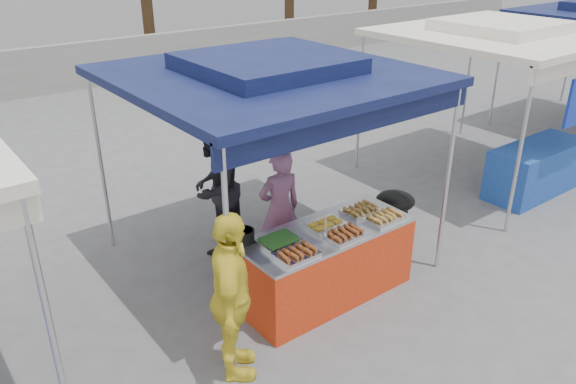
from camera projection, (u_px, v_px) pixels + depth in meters
ground_plane at (319, 290)px, 6.56m from camera, size 80.00×80.00×0.00m
back_wall at (38, 71)px, 14.21m from camera, size 40.00×0.25×1.20m
main_canopy at (268, 74)px, 6.26m from camera, size 3.20×3.20×2.57m
neighbor_stall_right at (516, 87)px, 8.79m from camera, size 3.20×3.20×2.57m
vendor_table at (326, 263)px, 6.31m from camera, size 2.00×0.80×0.85m
food_tray_fl at (297, 254)px, 5.60m from camera, size 0.42×0.30×0.07m
food_tray_fm at (345, 235)px, 5.96m from camera, size 0.42×0.30×0.07m
food_tray_fr at (384, 218)px, 6.31m from camera, size 0.42×0.30×0.07m
food_tray_bl at (279, 241)px, 5.84m from camera, size 0.42×0.30×0.07m
food_tray_bm at (325, 225)px, 6.17m from camera, size 0.42×0.30×0.07m
food_tray_br at (361, 211)px, 6.48m from camera, size 0.42×0.30×0.07m
cooking_pot at (243, 236)px, 5.87m from camera, size 0.23×0.23×0.14m
skewer_cup at (325, 235)px, 5.94m from camera, size 0.07×0.07×0.09m
wok_burner at (394, 216)px, 7.19m from camera, size 0.50×0.50×0.84m
crate_left at (257, 268)px, 6.68m from camera, size 0.55×0.39×0.33m
crate_right at (311, 259)px, 6.93m from camera, size 0.47×0.33×0.28m
crate_stacked at (312, 240)px, 6.81m from camera, size 0.44×0.31×0.27m
vendor_woman at (280, 209)px, 6.80m from camera, size 0.61×0.46×1.51m
helper_man at (215, 188)px, 7.09m from camera, size 1.07×1.03×1.73m
customer_person at (232, 298)px, 5.00m from camera, size 0.87×1.05×1.68m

